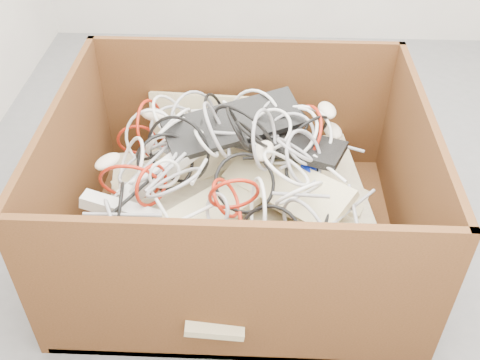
{
  "coord_description": "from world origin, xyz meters",
  "views": [
    {
      "loc": [
        -0.2,
        -1.77,
        1.59
      ],
      "look_at": [
        -0.27,
        -0.25,
        0.3
      ],
      "focal_mm": 41.84,
      "sensor_mm": 36.0,
      "label": 1
    }
  ],
  "objects_px": {
    "vga_plug": "(309,168)",
    "power_strip_right": "(124,210)",
    "power_strip_left": "(161,172)",
    "cardboard_box": "(235,214)"
  },
  "relations": [
    {
      "from": "vga_plug",
      "to": "power_strip_right",
      "type": "bearing_deg",
      "value": -114.18
    },
    {
      "from": "power_strip_right",
      "to": "vga_plug",
      "type": "relative_size",
      "value": 6.46
    },
    {
      "from": "power_strip_right",
      "to": "vga_plug",
      "type": "height_order",
      "value": "vga_plug"
    },
    {
      "from": "power_strip_right",
      "to": "power_strip_left",
      "type": "bearing_deg",
      "value": 66.85
    },
    {
      "from": "power_strip_left",
      "to": "power_strip_right",
      "type": "relative_size",
      "value": 1.11
    },
    {
      "from": "cardboard_box",
      "to": "vga_plug",
      "type": "relative_size",
      "value": 27.44
    },
    {
      "from": "cardboard_box",
      "to": "power_strip_left",
      "type": "xyz_separation_m",
      "value": [
        -0.25,
        -0.03,
        0.22
      ]
    },
    {
      "from": "power_strip_left",
      "to": "power_strip_right",
      "type": "xyz_separation_m",
      "value": [
        -0.1,
        -0.15,
        -0.04
      ]
    },
    {
      "from": "power_strip_left",
      "to": "vga_plug",
      "type": "relative_size",
      "value": 7.15
    },
    {
      "from": "cardboard_box",
      "to": "vga_plug",
      "type": "xyz_separation_m",
      "value": [
        0.26,
        0.02,
        0.22
      ]
    }
  ]
}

